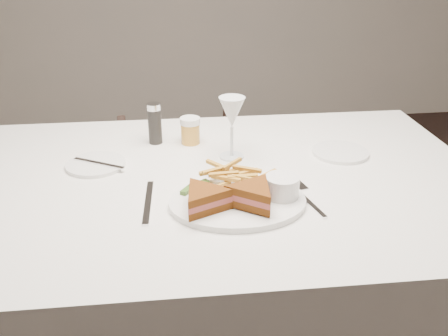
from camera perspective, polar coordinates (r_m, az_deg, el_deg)
name	(u,v)px	position (r m, az deg, el deg)	size (l,w,h in m)	color
table	(222,292)	(1.50, -0.27, -13.99)	(1.38, 0.92, 0.75)	silver
chair_far	(182,175)	(2.35, -4.80, -0.81)	(0.57, 0.53, 0.58)	#49342D
table_setting	(230,172)	(1.23, 0.71, -0.51)	(0.85, 0.61, 0.18)	white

